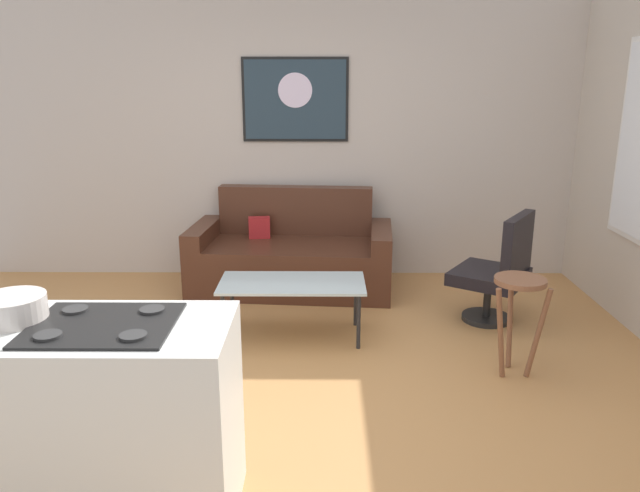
% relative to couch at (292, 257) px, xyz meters
% --- Properties ---
extents(ground, '(6.40, 6.40, 0.04)m').
position_rel_couch_xyz_m(ground, '(0.11, -1.96, -0.32)').
color(ground, '#BB824A').
extents(back_wall, '(6.40, 0.05, 2.80)m').
position_rel_couch_xyz_m(back_wall, '(0.11, 0.47, 1.10)').
color(back_wall, '#BDB2A8').
rests_on(back_wall, ground).
extents(couch, '(1.90, 1.02, 0.91)m').
position_rel_couch_xyz_m(couch, '(0.00, 0.00, 0.00)').
color(couch, '#472619').
rests_on(couch, ground).
extents(coffee_table, '(1.10, 0.52, 0.44)m').
position_rel_couch_xyz_m(coffee_table, '(0.06, -1.13, 0.11)').
color(coffee_table, silver).
rests_on(coffee_table, ground).
extents(armchair, '(0.75, 0.76, 0.91)m').
position_rel_couch_xyz_m(armchair, '(1.69, -0.84, 0.14)').
color(armchair, black).
rests_on(armchair, ground).
extents(bar_stool, '(0.38, 0.37, 0.68)m').
position_rel_couch_xyz_m(bar_stool, '(1.57, -1.74, 0.23)').
color(bar_stool, brown).
rests_on(bar_stool, ground).
extents(kitchen_counter, '(1.67, 0.61, 0.95)m').
position_rel_couch_xyz_m(kitchen_counter, '(-0.92, -3.13, 0.17)').
color(kitchen_counter, silver).
rests_on(kitchen_counter, ground).
extents(mixing_bowl, '(0.28, 0.28, 0.11)m').
position_rel_couch_xyz_m(mixing_bowl, '(-1.02, -3.08, 0.68)').
color(mixing_bowl, silver).
rests_on(mixing_bowl, kitchen_counter).
extents(wall_painting, '(1.00, 0.03, 0.78)m').
position_rel_couch_xyz_m(wall_painting, '(0.03, 0.42, 1.42)').
color(wall_painting, black).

